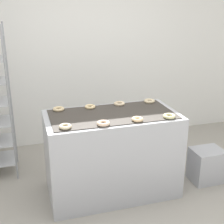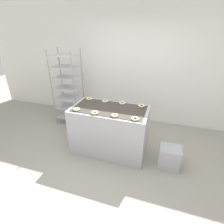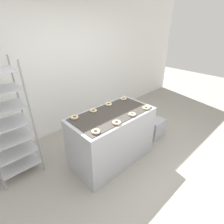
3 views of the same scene
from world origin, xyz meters
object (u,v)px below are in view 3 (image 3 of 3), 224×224
Objects in this scene: fryer_machine at (112,137)px; donut_far_midleft at (93,110)px; donut_near_left at (96,132)px; donut_near_right at (146,108)px; glaze_bin at (154,128)px; donut_near_midright at (132,114)px; donut_far_right at (123,98)px; baking_rack_cart at (6,124)px; donut_far_left at (74,117)px; donut_far_midright at (108,104)px; donut_near_midleft at (117,122)px.

donut_far_midleft is (-0.17, 0.25, 0.47)m from fryer_machine.
donut_near_right is (1.04, -0.02, -0.00)m from donut_near_left.
glaze_bin is 3.45× the size of donut_near_midright.
donut_far_midleft is at bearing -179.71° from donut_far_right.
donut_far_left is at bearing -32.84° from baking_rack_cart.
donut_far_left is at bearing 179.29° from donut_far_right.
donut_far_midleft is (0.34, -0.02, -0.00)m from donut_far_left.
donut_near_midright is (-0.95, -0.15, 0.74)m from glaze_bin.
donut_near_left is at bearing 179.01° from donut_near_midright.
donut_far_left reaches higher than donut_far_midright.
glaze_bin is at bearing -21.17° from donut_far_midright.
donut_near_midleft is (0.35, -0.02, 0.00)m from donut_near_left.
donut_near_right is at bearing -27.54° from fryer_machine.
fryer_machine is at bearing -154.09° from donut_far_right.
donut_near_left is 0.96× the size of donut_far_left.
donut_near_midleft is 0.99× the size of donut_far_right.
donut_far_midleft is at bearing -24.97° from baking_rack_cart.
donut_far_right is at bearing -1.70° from donut_far_midright.
donut_far_midleft is 0.70m from donut_far_right.
fryer_machine is 11.83× the size of donut_far_midleft.
baking_rack_cart is 14.51× the size of donut_near_midleft.
fryer_machine is 3.50× the size of glaze_bin.
donut_near_midleft is at bearing -121.50° from fryer_machine.
donut_near_midleft is 0.68m from donut_near_right.
donut_far_midleft is 0.95× the size of donut_far_midright.
donut_near_midright reaches higher than donut_far_midright.
donut_far_midright is at bearing 58.20° from fryer_machine.
donut_near_midleft is 0.53m from donut_far_midleft.
donut_far_right is at bearing -15.94° from baking_rack_cart.
baking_rack_cart reaches higher than donut_near_left.
donut_far_right is at bearing -0.71° from donut_far_left.
donut_far_left is 0.98× the size of donut_far_right.
donut_near_right and donut_far_left have the same top height.
donut_far_midleft is (-1.31, 0.36, 0.74)m from glaze_bin.
baking_rack_cart is 15.76× the size of donut_near_midright.
donut_far_right is at bearing 88.87° from donut_near_right.
fryer_machine is 0.57m from donut_near_midright.
donut_near_left is 0.70m from donut_near_midright.
donut_near_right is (0.34, -0.01, -0.00)m from donut_near_midright.
glaze_bin is 1.82m from donut_near_left.
donut_far_midright is at bearing 178.30° from donut_far_right.
donut_far_right is at bearing 148.97° from glaze_bin.
donut_far_right is (0.36, -0.01, 0.00)m from donut_far_midright.
baking_rack_cart is 1.56m from donut_far_midright.
donut_far_right is at bearing 0.29° from donut_far_midleft.
donut_near_right is 1.06× the size of donut_far_midleft.
donut_far_midleft reaches higher than glaze_bin.
glaze_bin is at bearing 9.25° from donut_near_midright.
donut_far_midright reaches higher than glaze_bin.
donut_near_left is 0.96× the size of donut_far_midright.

